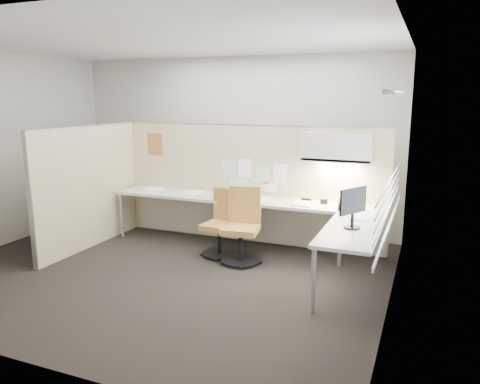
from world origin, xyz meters
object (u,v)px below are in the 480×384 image
at_px(chair_left, 222,225).
at_px(phone, 346,206).
at_px(monitor, 353,205).
at_px(desk, 262,211).
at_px(chair_right, 242,228).

relative_size(chair_left, phone, 3.87).
distance_m(chair_left, monitor, 2.02).
xyz_separation_m(chair_left, phone, (1.63, 0.28, 0.36)).
height_order(desk, monitor, monitor).
distance_m(desk, chair_right, 0.46).
relative_size(desk, chair_left, 4.40).
height_order(chair_right, monitor, monitor).
distance_m(desk, monitor, 1.66).
distance_m(desk, chair_left, 0.58).
relative_size(chair_right, monitor, 2.16).
xyz_separation_m(chair_left, monitor, (1.85, -0.57, 0.57)).
bearing_deg(chair_right, desk, 65.73).
distance_m(chair_left, phone, 1.69).
bearing_deg(phone, desk, 171.08).
height_order(monitor, phone, monitor).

